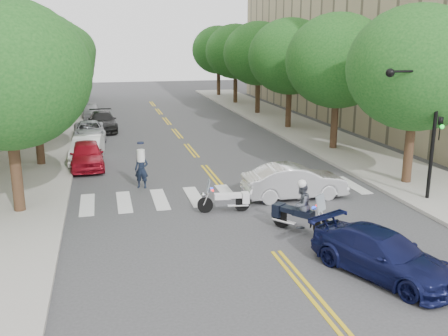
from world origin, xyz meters
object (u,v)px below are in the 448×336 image
object	(u,v)px
officer_standing	(142,170)
motorcycle_parked	(228,200)
motorcycle_police	(300,209)
convertible	(295,181)
sedan_blue	(382,254)

from	to	relation	value
officer_standing	motorcycle_parked	bearing A→B (deg)	-32.87
motorcycle_police	convertible	distance (m)	4.07
motorcycle_police	sedan_blue	world-z (taller)	motorcycle_police
convertible	sedan_blue	bearing A→B (deg)	178.99
officer_standing	sedan_blue	size ratio (longest dim) A/B	0.39
motorcycle_parked	convertible	distance (m)	3.48
motorcycle_police	officer_standing	world-z (taller)	motorcycle_police
convertible	motorcycle_parked	bearing A→B (deg)	108.89
motorcycle_parked	convertible	world-z (taller)	convertible
motorcycle_police	motorcycle_parked	size ratio (longest dim) A/B	0.98
motorcycle_parked	officer_standing	distance (m)	5.31
motorcycle_police	sedan_blue	xyz separation A→B (m)	(1.08, -3.81, -0.22)
officer_standing	sedan_blue	distance (m)	12.48
sedan_blue	motorcycle_police	bearing A→B (deg)	82.24
motorcycle_police	convertible	size ratio (longest dim) A/B	0.46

